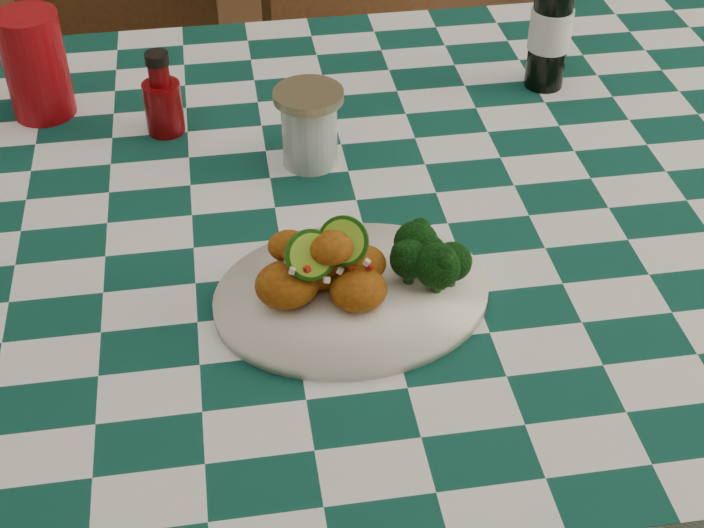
{
  "coord_description": "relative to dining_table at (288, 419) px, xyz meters",
  "views": [
    {
      "loc": [
        -0.06,
        -0.98,
        1.51
      ],
      "look_at": [
        0.07,
        -0.19,
        0.84
      ],
      "focal_mm": 50.0,
      "sensor_mm": 36.0,
      "label": 1
    }
  ],
  "objects": [
    {
      "name": "beer_bottle",
      "position": [
        0.42,
        0.25,
        0.5
      ],
      "size": [
        0.07,
        0.07,
        0.22
      ],
      "primitive_type": null,
      "rotation": [
        0.0,
        0.0,
        0.07
      ],
      "color": "black",
      "rests_on": "dining_table"
    },
    {
      "name": "wooden_chair_left",
      "position": [
        -0.25,
        0.72,
        0.04
      ],
      "size": [
        0.42,
        0.43,
        0.86
      ],
      "primitive_type": null,
      "rotation": [
        0.0,
        0.0,
        -0.06
      ],
      "color": "#472814",
      "rests_on": "ground"
    },
    {
      "name": "mason_jar",
      "position": [
        0.06,
        0.09,
        0.45
      ],
      "size": [
        0.11,
        0.11,
        0.11
      ],
      "primitive_type": null,
      "rotation": [
        0.0,
        0.0,
        0.29
      ],
      "color": "#B2BCBA",
      "rests_on": "dining_table"
    },
    {
      "name": "plate",
      "position": [
        0.07,
        -0.19,
        0.4
      ],
      "size": [
        0.32,
        0.26,
        0.02
      ],
      "primitive_type": null,
      "rotation": [
        0.0,
        0.0,
        0.09
      ],
      "color": "white",
      "rests_on": "dining_table"
    },
    {
      "name": "red_tumbler",
      "position": [
        -0.3,
        0.28,
        0.47
      ],
      "size": [
        0.1,
        0.1,
        0.15
      ],
      "primitive_type": "cylinder",
      "rotation": [
        0.0,
        0.0,
        -0.21
      ],
      "color": "maroon",
      "rests_on": "dining_table"
    },
    {
      "name": "wooden_chair_right",
      "position": [
        0.31,
        0.69,
        0.04
      ],
      "size": [
        0.53,
        0.54,
        0.87
      ],
      "primitive_type": null,
      "rotation": [
        0.0,
        0.0,
        0.44
      ],
      "color": "#472814",
      "rests_on": "ground"
    },
    {
      "name": "dining_table",
      "position": [
        0.0,
        0.0,
        0.0
      ],
      "size": [
        1.66,
        1.06,
        0.79
      ],
      "primitive_type": null,
      "color": "#0D3F34",
      "rests_on": "ground"
    },
    {
      "name": "broccoli_side",
      "position": [
        0.15,
        -0.18,
        0.44
      ],
      "size": [
        0.08,
        0.08,
        0.06
      ],
      "primitive_type": null,
      "color": "black",
      "rests_on": "plate"
    },
    {
      "name": "ketchup_bottle",
      "position": [
        -0.13,
        0.2,
        0.45
      ],
      "size": [
        0.06,
        0.06,
        0.12
      ],
      "primitive_type": null,
      "rotation": [
        0.0,
        0.0,
        0.24
      ],
      "color": "#620407",
      "rests_on": "dining_table"
    },
    {
      "name": "fried_chicken_pile",
      "position": [
        0.04,
        -0.19,
        0.45
      ],
      "size": [
        0.13,
        0.1,
        0.08
      ],
      "primitive_type": null,
      "color": "#A1580F",
      "rests_on": "plate"
    }
  ]
}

